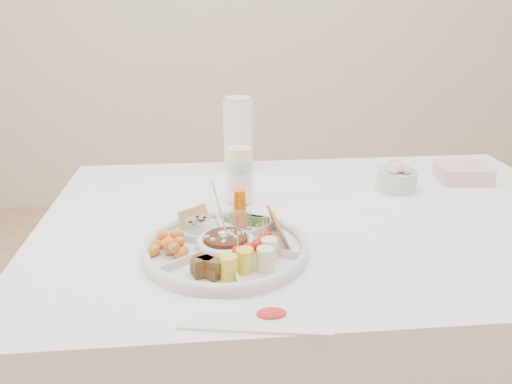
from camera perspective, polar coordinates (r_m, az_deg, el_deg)
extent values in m
cube|color=white|center=(1.57, 6.80, -15.43)|extent=(1.52, 1.02, 0.76)
cylinder|color=silver|center=(1.17, -3.45, -6.06)|extent=(0.50, 0.50, 0.04)
cylinder|color=black|center=(1.17, -3.46, -5.73)|extent=(0.13, 0.13, 0.04)
cylinder|color=silver|center=(1.43, -1.86, 2.54)|extent=(0.08, 0.08, 0.20)
cylinder|color=white|center=(1.71, -2.04, 6.67)|extent=(0.11, 0.11, 0.26)
cylinder|color=#B4E8CD|center=(1.61, 15.80, 1.87)|extent=(0.15, 0.15, 0.09)
cube|color=beige|center=(1.77, 22.58, 2.05)|extent=(0.17, 0.15, 0.05)
cube|color=white|center=(0.96, -0.07, -14.07)|extent=(0.29, 0.14, 0.01)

